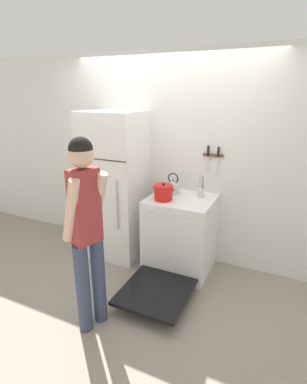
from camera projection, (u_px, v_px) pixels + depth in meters
name	position (u px, v px, depth m)	size (l,w,h in m)	color
ground_plane	(167.00, 250.00, 4.14)	(14.00, 14.00, 0.00)	gray
wall_back	(170.00, 159.00, 3.76)	(10.00, 0.06, 2.55)	silver
refrigerator	(115.00, 186.00, 3.82)	(0.72, 0.65, 1.87)	white
stove_range	(179.00, 236.00, 3.56)	(0.75, 1.40, 0.92)	white
dutch_oven_pot	(163.00, 192.00, 3.37)	(0.26, 0.22, 0.20)	red
tea_kettle	(173.00, 187.00, 3.60)	(0.21, 0.17, 0.25)	silver
utensil_jar	(201.00, 192.00, 3.47)	(0.08, 0.08, 0.25)	silver
person	(87.00, 227.00, 2.51)	(0.35, 0.41, 1.76)	#38425B
wall_knife_strip	(213.00, 155.00, 3.47)	(0.24, 0.03, 0.34)	brown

